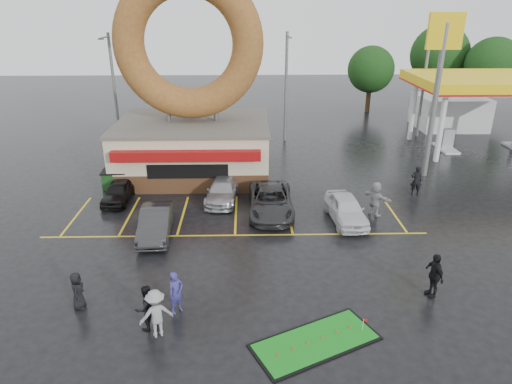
{
  "coord_description": "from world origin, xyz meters",
  "views": [
    {
      "loc": [
        0.6,
        -17.51,
        11.12
      ],
      "look_at": [
        1.1,
        3.92,
        2.2
      ],
      "focal_mm": 32.0,
      "sensor_mm": 36.0,
      "label": 1
    }
  ],
  "objects_px": {
    "car_grey": "(271,201)",
    "person_blue": "(176,293)",
    "dumpster": "(118,181)",
    "streetlight_mid": "(286,85)",
    "donut_shop": "(192,110)",
    "person_cameraman": "(434,275)",
    "streetlight_left": "(114,88)",
    "car_dgrey": "(156,223)",
    "gas_station": "(473,97)",
    "car_white": "(346,209)",
    "shell_sign": "(440,66)",
    "putting_green": "(316,342)",
    "car_black": "(118,192)",
    "streetlight_right": "(424,82)",
    "car_silver": "(222,190)"
  },
  "relations": [
    {
      "from": "car_grey",
      "to": "person_blue",
      "type": "height_order",
      "value": "person_blue"
    },
    {
      "from": "dumpster",
      "to": "person_blue",
      "type": "bearing_deg",
      "value": -70.39
    },
    {
      "from": "streetlight_mid",
      "to": "car_grey",
      "type": "bearing_deg",
      "value": -97.76
    },
    {
      "from": "donut_shop",
      "to": "person_cameraman",
      "type": "xyz_separation_m",
      "value": [
        11.16,
        -14.95,
        -3.51
      ]
    },
    {
      "from": "streetlight_left",
      "to": "car_dgrey",
      "type": "relative_size",
      "value": 2.1
    },
    {
      "from": "gas_station",
      "to": "car_grey",
      "type": "relative_size",
      "value": 2.58
    },
    {
      "from": "gas_station",
      "to": "streetlight_mid",
      "type": "relative_size",
      "value": 1.52
    },
    {
      "from": "car_dgrey",
      "to": "car_white",
      "type": "height_order",
      "value": "car_white"
    },
    {
      "from": "person_blue",
      "to": "dumpster",
      "type": "relative_size",
      "value": 0.97
    },
    {
      "from": "streetlight_left",
      "to": "car_white",
      "type": "relative_size",
      "value": 2.14
    },
    {
      "from": "shell_sign",
      "to": "putting_green",
      "type": "xyz_separation_m",
      "value": [
        -9.99,
        -16.72,
        -7.34
      ]
    },
    {
      "from": "car_black",
      "to": "putting_green",
      "type": "distance_m",
      "value": 16.26
    },
    {
      "from": "donut_shop",
      "to": "car_dgrey",
      "type": "bearing_deg",
      "value": -96.4
    },
    {
      "from": "car_black",
      "to": "car_grey",
      "type": "relative_size",
      "value": 0.68
    },
    {
      "from": "shell_sign",
      "to": "person_cameraman",
      "type": "xyz_separation_m",
      "value": [
        -4.84,
        -13.98,
        -6.42
      ]
    },
    {
      "from": "car_white",
      "to": "putting_green",
      "type": "height_order",
      "value": "car_white"
    },
    {
      "from": "gas_station",
      "to": "putting_green",
      "type": "bearing_deg",
      "value": -123.52
    },
    {
      "from": "donut_shop",
      "to": "streetlight_right",
      "type": "bearing_deg",
      "value": 25.21
    },
    {
      "from": "car_silver",
      "to": "putting_green",
      "type": "distance_m",
      "value": 13.3
    },
    {
      "from": "streetlight_left",
      "to": "car_black",
      "type": "relative_size",
      "value": 2.51
    },
    {
      "from": "person_cameraman",
      "to": "shell_sign",
      "type": "bearing_deg",
      "value": 149.88
    },
    {
      "from": "car_silver",
      "to": "car_grey",
      "type": "height_order",
      "value": "car_grey"
    },
    {
      "from": "dumpster",
      "to": "putting_green",
      "type": "relative_size",
      "value": 0.37
    },
    {
      "from": "streetlight_left",
      "to": "car_white",
      "type": "height_order",
      "value": "streetlight_left"
    },
    {
      "from": "dumpster",
      "to": "putting_green",
      "type": "xyz_separation_m",
      "value": [
        10.51,
        -14.33,
        -0.61
      ]
    },
    {
      "from": "shell_sign",
      "to": "person_cameraman",
      "type": "relative_size",
      "value": 5.55
    },
    {
      "from": "donut_shop",
      "to": "car_grey",
      "type": "distance_m",
      "value": 9.26
    },
    {
      "from": "gas_station",
      "to": "putting_green",
      "type": "xyz_separation_m",
      "value": [
        -16.99,
        -25.65,
        -3.66
      ]
    },
    {
      "from": "car_silver",
      "to": "car_black",
      "type": "bearing_deg",
      "value": -174.82
    },
    {
      "from": "streetlight_mid",
      "to": "gas_station",
      "type": "bearing_deg",
      "value": 0.08
    },
    {
      "from": "car_dgrey",
      "to": "car_silver",
      "type": "height_order",
      "value": "car_dgrey"
    },
    {
      "from": "streetlight_right",
      "to": "car_dgrey",
      "type": "relative_size",
      "value": 2.1
    },
    {
      "from": "car_silver",
      "to": "car_grey",
      "type": "xyz_separation_m",
      "value": [
        2.82,
        -1.89,
        0.11
      ]
    },
    {
      "from": "car_dgrey",
      "to": "donut_shop",
      "type": "bearing_deg",
      "value": 80.14
    },
    {
      "from": "car_black",
      "to": "car_white",
      "type": "bearing_deg",
      "value": -11.56
    },
    {
      "from": "car_silver",
      "to": "person_blue",
      "type": "xyz_separation_m",
      "value": [
        -1.28,
        -10.84,
        0.25
      ]
    },
    {
      "from": "car_dgrey",
      "to": "putting_green",
      "type": "relative_size",
      "value": 0.87
    },
    {
      "from": "gas_station",
      "to": "streetlight_left",
      "type": "height_order",
      "value": "streetlight_left"
    },
    {
      "from": "gas_station",
      "to": "streetlight_left",
      "type": "distance_m",
      "value": 30.04
    },
    {
      "from": "car_silver",
      "to": "donut_shop",
      "type": "bearing_deg",
      "value": 118.65
    },
    {
      "from": "donut_shop",
      "to": "gas_station",
      "type": "bearing_deg",
      "value": 19.11
    },
    {
      "from": "donut_shop",
      "to": "car_dgrey",
      "type": "height_order",
      "value": "donut_shop"
    },
    {
      "from": "shell_sign",
      "to": "streetlight_right",
      "type": "xyz_separation_m",
      "value": [
        3.0,
        9.92,
        -2.6
      ]
    },
    {
      "from": "car_black",
      "to": "donut_shop",
      "type": "bearing_deg",
      "value": 51.87
    },
    {
      "from": "donut_shop",
      "to": "streetlight_mid",
      "type": "bearing_deg",
      "value": 48.62
    },
    {
      "from": "streetlight_right",
      "to": "car_dgrey",
      "type": "distance_m",
      "value": 27.51
    },
    {
      "from": "donut_shop",
      "to": "car_grey",
      "type": "height_order",
      "value": "donut_shop"
    },
    {
      "from": "gas_station",
      "to": "person_blue",
      "type": "relative_size",
      "value": 7.83
    },
    {
      "from": "person_cameraman",
      "to": "car_silver",
      "type": "bearing_deg",
      "value": -148.98
    },
    {
      "from": "gas_station",
      "to": "person_cameraman",
      "type": "height_order",
      "value": "gas_station"
    }
  ]
}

